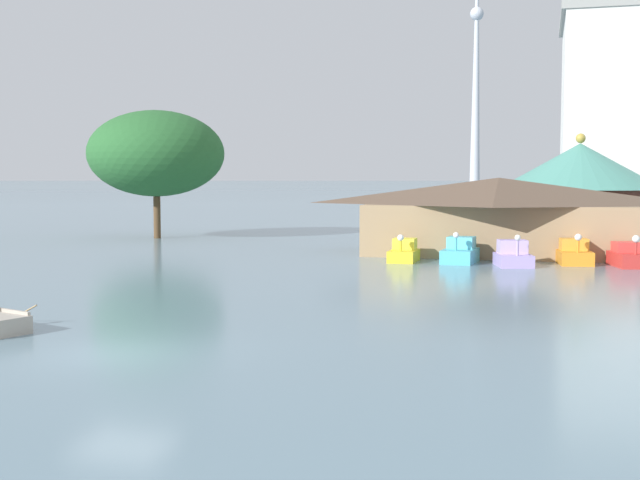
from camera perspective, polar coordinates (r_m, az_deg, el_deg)
name	(u,v)px	position (r m, az deg, el deg)	size (l,w,h in m)	color
ground_plane	(122,354)	(22.09, -13.42, -7.59)	(2000.00, 2000.00, 0.00)	slate
pedal_boat_yellow	(404,252)	(44.73, 5.78, -0.85)	(1.42, 2.47, 1.53)	yellow
pedal_boat_cyan	(460,252)	(44.55, 9.61, -0.84)	(1.85, 3.02, 1.69)	#4CB7CC
pedal_boat_lavender	(513,256)	(43.37, 13.12, -1.07)	(2.18, 2.77, 1.67)	#B299D8
pedal_boat_orange	(574,254)	(45.11, 17.07, -0.92)	(1.91, 2.60, 1.66)	orange
pedal_boat_red	(628,257)	(44.86, 20.38, -1.07)	(1.98, 3.03, 1.67)	red
boathouse	(498,214)	(49.52, 12.15, 1.74)	(16.19, 8.25, 4.49)	#9E7F5B
green_roof_pavilion	(580,186)	(62.20, 17.40, 3.53)	(11.62, 11.62, 7.63)	brown
shoreline_tree_tall_left	(156,154)	(62.49, -11.19, 5.84)	(10.01, 10.01, 9.41)	brown
distant_broadcast_tower	(477,39)	(386.53, 10.70, 13.42)	(6.07, 6.07, 156.18)	#B7BCC6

